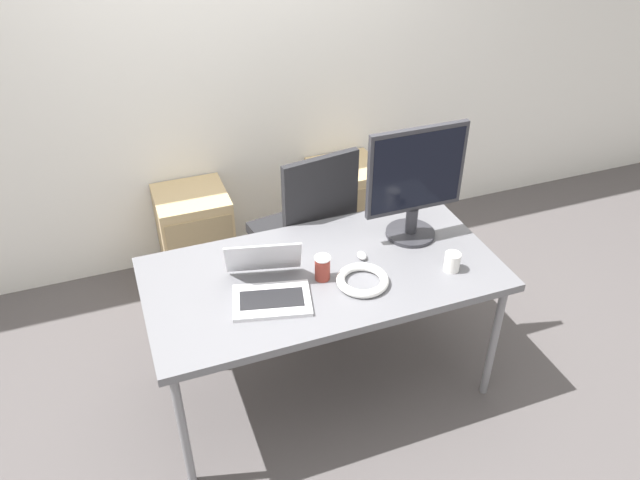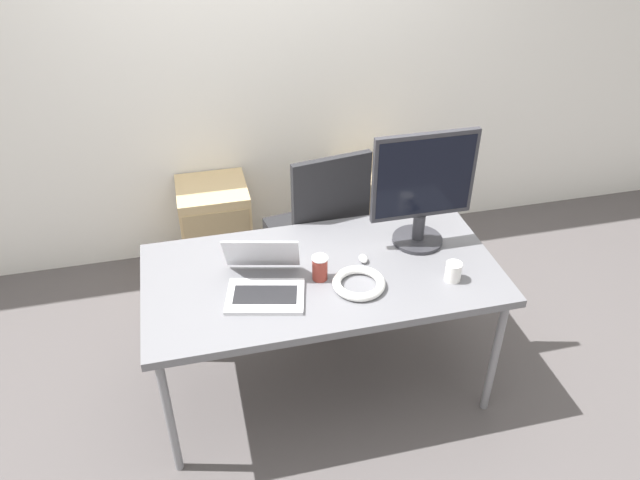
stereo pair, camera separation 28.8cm
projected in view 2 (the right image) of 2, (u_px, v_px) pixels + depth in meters
ground_plane at (322, 382)px, 3.37m from camera, size 14.00×14.00×0.00m
wall_back at (267, 60)px, 3.76m from camera, size 10.00×0.05×2.60m
desk at (322, 279)px, 2.96m from camera, size 1.67×0.84×0.75m
office_chair at (318, 247)px, 3.69m from camera, size 0.56×0.59×1.09m
cabinet_left at (216, 228)px, 4.05m from camera, size 0.44×0.43×0.61m
cabinet_right at (368, 208)px, 4.25m from camera, size 0.44×0.43×0.61m
laptop_center at (264, 281)px, 2.80m from camera, size 0.39×0.42×0.23m
monitor at (423, 189)px, 2.97m from camera, size 0.51×0.25×0.59m
mouse at (363, 259)px, 2.99m from camera, size 0.04×0.06×0.03m
coffee_cup_white at (453, 272)px, 2.86m from camera, size 0.07×0.07×0.09m
coffee_cup_brown at (320, 268)px, 2.86m from camera, size 0.07×0.07×0.12m
cable_coil at (359, 283)px, 2.83m from camera, size 0.24×0.24×0.04m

